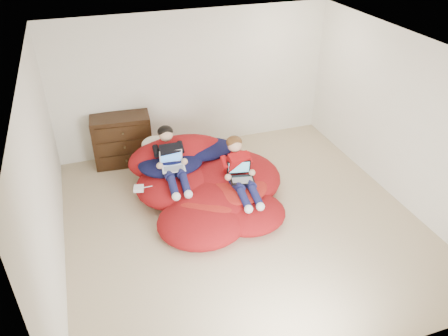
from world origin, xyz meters
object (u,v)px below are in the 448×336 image
younger_boy (240,169)px  laptop_black (241,174)px  older_boy (171,157)px  laptop_white (172,163)px  dresser (122,140)px  beanbag_pile (207,185)px

younger_boy → laptop_black: younger_boy is taller
older_boy → laptop_white: (-0.00, -0.09, -0.05)m
laptop_white → older_boy: bearing=90.0°
younger_boy → laptop_white: 1.03m
dresser → laptop_white: (0.59, -1.33, 0.19)m
dresser → laptop_black: size_ratio=2.62×
beanbag_pile → laptop_black: bearing=-40.4°
dresser → younger_boy: size_ratio=0.99×
dresser → beanbag_pile: 1.87m
younger_boy → laptop_black: bearing=-90.0°
laptop_white → younger_boy: bearing=-28.8°
dresser → older_boy: 1.40m
laptop_white → dresser: bearing=114.0°
dresser → younger_boy: younger_boy is taller
older_boy → laptop_black: size_ratio=2.90×
laptop_white → laptop_black: (0.90, -0.54, -0.06)m
older_boy → younger_boy: older_boy is taller
beanbag_pile → laptop_white: laptop_white is taller
beanbag_pile → younger_boy: younger_boy is taller
beanbag_pile → laptop_black: 0.64m
beanbag_pile → laptop_white: 0.65m
younger_boy → laptop_black: (-0.00, -0.04, -0.07)m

